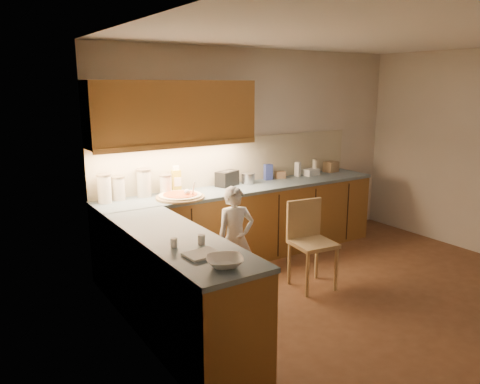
% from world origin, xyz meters
% --- Properties ---
extents(room, '(4.54, 4.50, 2.62)m').
position_xyz_m(room, '(0.00, 0.00, 1.68)').
color(room, brown).
rests_on(room, ground).
extents(l_counter, '(3.77, 2.62, 0.92)m').
position_xyz_m(l_counter, '(-0.92, 1.25, 0.46)').
color(l_counter, '#8E5E29').
rests_on(l_counter, ground).
extents(backsplash, '(3.75, 0.02, 0.58)m').
position_xyz_m(backsplash, '(-0.38, 1.99, 1.21)').
color(backsplash, '#C2B796').
rests_on(backsplash, l_counter).
extents(upper_cabinets, '(1.95, 0.36, 0.73)m').
position_xyz_m(upper_cabinets, '(-1.27, 1.82, 1.85)').
color(upper_cabinets, '#8E5E29').
rests_on(upper_cabinets, ground).
extents(pizza_on_board, '(0.54, 0.54, 0.22)m').
position_xyz_m(pizza_on_board, '(-1.34, 1.59, 0.94)').
color(pizza_on_board, tan).
rests_on(pizza_on_board, l_counter).
extents(child, '(0.46, 0.34, 1.13)m').
position_xyz_m(child, '(-1.01, 0.97, 0.56)').
color(child, silver).
rests_on(child, ground).
extents(wooden_chair, '(0.48, 0.48, 0.94)m').
position_xyz_m(wooden_chair, '(-0.29, 0.62, 0.55)').
color(wooden_chair, tan).
rests_on(wooden_chair, ground).
extents(mixing_bowl, '(0.34, 0.34, 0.06)m').
position_xyz_m(mixing_bowl, '(-1.95, -0.37, 0.95)').
color(mixing_bowl, white).
rests_on(mixing_bowl, l_counter).
extents(canister_a, '(0.16, 0.16, 0.31)m').
position_xyz_m(canister_a, '(-2.10, 1.85, 1.08)').
color(canister_a, silver).
rests_on(canister_a, l_counter).
extents(canister_b, '(0.15, 0.15, 0.26)m').
position_xyz_m(canister_b, '(-1.93, 1.89, 1.05)').
color(canister_b, silver).
rests_on(canister_b, l_counter).
extents(canister_c, '(0.17, 0.17, 0.32)m').
position_xyz_m(canister_c, '(-1.64, 1.89, 1.08)').
color(canister_c, beige).
rests_on(canister_c, l_counter).
extents(canister_d, '(0.14, 0.14, 0.23)m').
position_xyz_m(canister_d, '(-1.40, 1.84, 1.04)').
color(canister_d, silver).
rests_on(canister_d, l_counter).
extents(oil_jug, '(0.12, 0.10, 0.31)m').
position_xyz_m(oil_jug, '(-1.24, 1.88, 1.06)').
color(oil_jug, gold).
rests_on(oil_jug, l_counter).
extents(toaster, '(0.33, 0.26, 0.19)m').
position_xyz_m(toaster, '(-0.56, 1.87, 1.01)').
color(toaster, black).
rests_on(toaster, l_counter).
extents(steel_pot, '(0.18, 0.18, 0.14)m').
position_xyz_m(steel_pot, '(-0.27, 1.83, 0.99)').
color(steel_pot, '#B9B9BE').
rests_on(steel_pot, l_counter).
extents(blue_box, '(0.12, 0.09, 0.21)m').
position_xyz_m(blue_box, '(0.09, 1.89, 1.02)').
color(blue_box, '#2F3C8D').
rests_on(blue_box, l_counter).
extents(card_box_a, '(0.15, 0.13, 0.09)m').
position_xyz_m(card_box_a, '(0.29, 1.88, 0.97)').
color(card_box_a, '#967251').
rests_on(card_box_a, l_counter).
extents(white_bottle, '(0.08, 0.08, 0.20)m').
position_xyz_m(white_bottle, '(0.58, 1.86, 1.02)').
color(white_bottle, silver).
rests_on(white_bottle, l_counter).
extents(flat_pack, '(0.23, 0.17, 0.09)m').
position_xyz_m(flat_pack, '(0.78, 1.82, 0.96)').
color(flat_pack, silver).
rests_on(flat_pack, l_counter).
extents(tall_jar, '(0.07, 0.07, 0.22)m').
position_xyz_m(tall_jar, '(0.86, 1.84, 1.03)').
color(tall_jar, silver).
rests_on(tall_jar, l_counter).
extents(card_box_b, '(0.21, 0.17, 0.15)m').
position_xyz_m(card_box_b, '(1.20, 1.86, 0.99)').
color(card_box_b, tan).
rests_on(card_box_b, l_counter).
extents(dough_cloth, '(0.26, 0.22, 0.02)m').
position_xyz_m(dough_cloth, '(-1.98, -0.10, 0.93)').
color(dough_cloth, silver).
rests_on(dough_cloth, l_counter).
extents(spice_jar_a, '(0.07, 0.07, 0.07)m').
position_xyz_m(spice_jar_a, '(-2.08, 0.18, 0.96)').
color(spice_jar_a, white).
rests_on(spice_jar_a, l_counter).
extents(spice_jar_b, '(0.07, 0.07, 0.08)m').
position_xyz_m(spice_jar_b, '(-1.87, 0.12, 0.96)').
color(spice_jar_b, white).
rests_on(spice_jar_b, l_counter).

